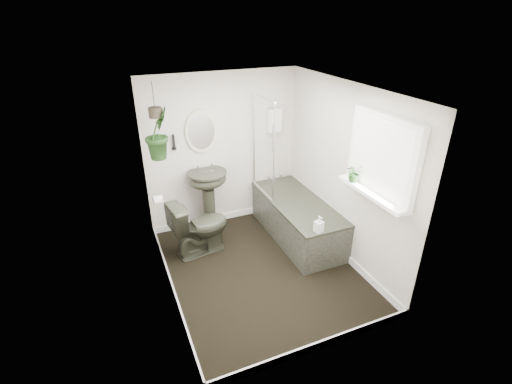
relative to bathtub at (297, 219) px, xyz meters
name	(u,v)px	position (x,y,z in m)	size (l,w,h in m)	color
floor	(260,269)	(-0.80, -0.50, -0.30)	(2.30, 2.80, 0.02)	black
ceiling	(262,88)	(-0.80, -0.50, 2.02)	(2.30, 2.80, 0.02)	white
wall_back	(223,151)	(-0.80, 0.91, 0.86)	(2.30, 0.02, 2.30)	silver
wall_front	(327,256)	(-0.80, -1.91, 0.86)	(2.30, 0.02, 2.30)	silver
wall_left	(161,208)	(-1.96, -0.50, 0.86)	(0.02, 2.80, 2.30)	silver
wall_right	(344,174)	(0.36, -0.50, 0.86)	(0.02, 2.80, 2.30)	silver
skirting	(260,266)	(-0.80, -0.50, -0.24)	(2.30, 2.80, 0.10)	white
bathtub	(297,219)	(0.00, 0.00, 0.00)	(0.72, 1.72, 0.58)	#282A20
bath_screen	(263,147)	(-0.33, 0.49, 0.99)	(0.04, 0.72, 1.40)	silver
shower_box	(274,120)	(0.00, 0.84, 1.26)	(0.20, 0.10, 0.35)	white
oval_mirror	(201,132)	(-1.12, 0.87, 1.21)	(0.46, 0.03, 0.62)	beige
wall_sconce	(174,142)	(-1.52, 0.86, 1.11)	(0.04, 0.04, 0.22)	black
toilet_roll_holder	(158,200)	(-1.90, 0.20, 0.61)	(0.11, 0.11, 0.11)	white
window_recess	(382,156)	(0.29, -1.20, 1.36)	(0.08, 1.00, 0.90)	white
window_sill	(372,193)	(0.22, -1.20, 0.94)	(0.18, 1.00, 0.04)	white
window_blinds	(379,157)	(0.24, -1.20, 1.36)	(0.01, 0.86, 0.76)	white
toilet	(200,226)	(-1.40, 0.19, 0.11)	(0.45, 0.79, 0.80)	#282A20
pedestal_sink	(209,201)	(-1.12, 0.70, 0.19)	(0.56, 0.48, 0.96)	#282A20
sill_plant	(354,173)	(0.20, -0.90, 1.07)	(0.20, 0.17, 0.22)	black
hanging_plant	(158,133)	(-1.77, 0.45, 1.38)	(0.35, 0.28, 0.64)	black
soap_bottle	(319,224)	(-0.15, -0.79, 0.40)	(0.10, 0.10, 0.21)	#36282B
hanging_pot	(155,112)	(-1.77, 0.45, 1.64)	(0.16, 0.16, 0.12)	black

